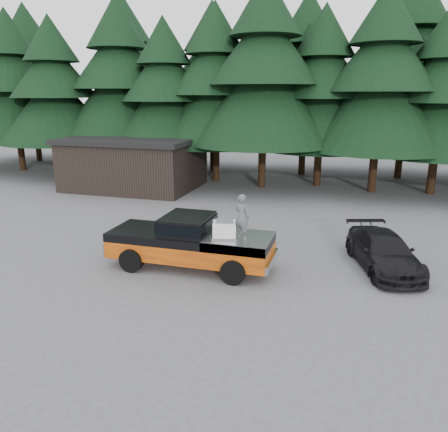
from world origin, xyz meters
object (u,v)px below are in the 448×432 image
(utility_building, at_px, (135,162))
(pickup_truck, at_px, (191,250))
(man_on_bed, at_px, (242,217))
(parked_car, at_px, (383,252))
(air_compressor, at_px, (224,230))

(utility_building, bearing_deg, pickup_truck, -54.89)
(pickup_truck, distance_m, man_on_bed, 2.43)
(pickup_truck, bearing_deg, man_on_bed, -7.03)
(man_on_bed, xyz_separation_m, utility_building, (-10.34, 12.19, -0.44))
(pickup_truck, bearing_deg, parked_car, 15.47)
(air_compressor, distance_m, utility_building, 15.60)
(man_on_bed, xyz_separation_m, parked_car, (4.68, 2.07, -1.47))
(pickup_truck, xyz_separation_m, parked_car, (6.62, 1.83, -0.03))
(man_on_bed, relative_size, parked_car, 0.36)
(utility_building, bearing_deg, air_compressor, -51.39)
(man_on_bed, distance_m, parked_car, 5.33)
(air_compressor, bearing_deg, pickup_truck, 154.78)
(air_compressor, xyz_separation_m, utility_building, (-9.73, 12.19, 0.07))
(air_compressor, bearing_deg, parked_car, 6.34)
(air_compressor, relative_size, utility_building, 0.09)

